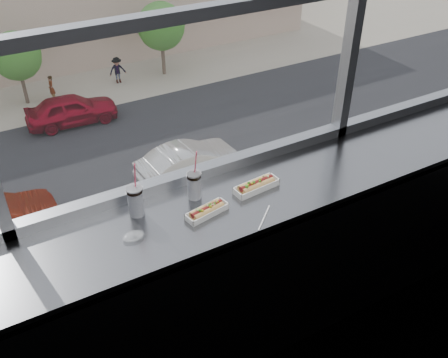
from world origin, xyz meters
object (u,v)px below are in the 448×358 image
hotdog_tray_right (256,185)px  soda_cup_left (135,200)px  car_near_d (188,157)px  tree_center (16,56)px  pedestrian_d (117,68)px  pedestrian_c (51,86)px  car_far_b (71,105)px  hotdog_tray_left (207,211)px  wrapper (133,236)px  soda_cup_right (194,184)px  tree_right (161,26)px  loose_straw (264,218)px

hotdog_tray_right → soda_cup_left: bearing=164.5°
car_near_d → tree_center: size_ratio=1.49×
hotdog_tray_right → tree_center: 29.75m
pedestrian_d → pedestrian_c: 4.44m
soda_cup_left → car_far_b: bearing=79.9°
car_near_d → tree_center: tree_center is taller
hotdog_tray_left → car_near_d: 20.99m
hotdog_tray_right → car_near_d: 20.83m
tree_center → pedestrian_d: bearing=1.2°
wrapper → tree_center: size_ratio=0.02×
tree_center → soda_cup_right: bearing=-94.5°
soda_cup_right → wrapper: bearing=-159.8°
hotdog_tray_left → pedestrian_d: hotdog_tray_left is taller
car_near_d → tree_right: tree_right is taller
hotdog_tray_left → loose_straw: bearing=-46.4°
hotdog_tray_left → car_near_d: (7.36, 16.31, -10.96)m
wrapper → pedestrian_c: bearing=81.6°
wrapper → hotdog_tray_right: bearing=3.7°
car_near_d → car_far_b: bearing=18.8°
soda_cup_left → soda_cup_right: (0.31, -0.02, -0.01)m
soda_cup_right → wrapper: 0.43m
soda_cup_left → wrapper: (-0.08, -0.16, -0.08)m
wrapper → tree_center: 29.85m
soda_cup_left → soda_cup_right: soda_cup_left is taller
car_far_b → tree_center: 4.73m
car_far_b → car_near_d: car_far_b is taller
soda_cup_left → pedestrian_d: bearing=73.4°
hotdog_tray_left → pedestrian_c: 30.30m
hotdog_tray_left → tree_right: hotdog_tray_left is taller
hotdog_tray_right → loose_straw: size_ratio=1.29×
soda_cup_left → pedestrian_c: bearing=81.7°
tree_right → loose_straw: bearing=-111.3°
hotdog_tray_right → pedestrian_d: hotdog_tray_right is taller
car_near_d → pedestrian_d: car_near_d is taller
soda_cup_left → tree_center: soda_cup_left is taller
soda_cup_right → tree_right: bearing=68.1°
car_near_d → tree_right: bearing=-22.4°
hotdog_tray_right → tree_center: bearing=80.9°
hotdog_tray_left → pedestrian_d: size_ratio=0.11×
hotdog_tray_left → car_far_b: 26.95m
soda_cup_left → wrapper: bearing=-116.9°
soda_cup_right → tree_center: soda_cup_right is taller
wrapper → hotdog_tray_left: bearing=-1.7°
loose_straw → car_near_d: (7.13, 16.48, -10.94)m
wrapper → pedestrian_c: (4.12, 27.91, -11.13)m
soda_cup_left → car_near_d: soda_cup_left is taller
tree_right → pedestrian_c: bearing=-177.1°
hotdog_tray_right → wrapper: (-0.72, -0.05, -0.01)m
tree_center → car_far_b: bearing=-66.4°
car_far_b → wrapper: bearing=173.1°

